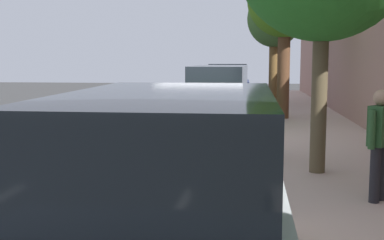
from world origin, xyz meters
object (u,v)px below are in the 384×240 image
(parked_suv_silver_nearest, at_px, (170,206))
(street_tree_corner, at_px, (274,20))
(parked_suv_green_second, at_px, (219,96))
(cyclist_with_backpack, at_px, (250,117))
(bicycle_at_curb, at_px, (239,145))
(street_tree_far_end, at_px, (285,3))
(pedestrian_on_phone, at_px, (380,139))
(parked_pickup_dark_blue_mid, at_px, (227,88))

(parked_suv_silver_nearest, bearing_deg, street_tree_corner, 84.25)
(parked_suv_green_second, xyz_separation_m, cyclist_with_backpack, (0.92, -5.80, 0.01))
(bicycle_at_curb, distance_m, street_tree_far_end, 7.95)
(bicycle_at_curb, bearing_deg, pedestrian_on_phone, -59.02)
(parked_suv_green_second, xyz_separation_m, pedestrian_on_phone, (2.77, -8.82, 0.06))
(parked_suv_silver_nearest, xyz_separation_m, bicycle_at_curb, (0.53, 6.90, -0.67))
(cyclist_with_backpack, bearing_deg, street_tree_far_end, 80.33)
(bicycle_at_curb, relative_size, street_tree_far_end, 0.27)
(cyclist_with_backpack, bearing_deg, pedestrian_on_phone, -58.43)
(street_tree_far_end, bearing_deg, cyclist_with_backpack, -99.67)
(street_tree_far_end, bearing_deg, parked_suv_green_second, -145.32)
(parked_suv_silver_nearest, relative_size, parked_suv_green_second, 0.99)
(parked_suv_green_second, relative_size, cyclist_with_backpack, 2.83)
(parked_suv_silver_nearest, xyz_separation_m, cyclist_with_backpack, (0.75, 6.47, 0.01))
(parked_suv_silver_nearest, distance_m, bicycle_at_curb, 6.95)
(street_tree_corner, bearing_deg, parked_suv_green_second, -106.09)
(parked_suv_silver_nearest, bearing_deg, street_tree_far_end, 81.77)
(parked_pickup_dark_blue_mid, relative_size, street_tree_far_end, 1.00)
(parked_pickup_dark_blue_mid, distance_m, street_tree_corner, 3.81)
(parked_suv_silver_nearest, xyz_separation_m, parked_suv_green_second, (-0.17, 12.27, 0.00))
(parked_suv_green_second, distance_m, bicycle_at_curb, 5.46)
(street_tree_corner, bearing_deg, cyclist_with_backpack, -95.34)
(pedestrian_on_phone, bearing_deg, bicycle_at_curb, 120.98)
(parked_suv_silver_nearest, height_order, street_tree_corner, street_tree_corner)
(parked_pickup_dark_blue_mid, bearing_deg, cyclist_with_backpack, -86.08)
(parked_suv_silver_nearest, height_order, cyclist_with_backpack, parked_suv_silver_nearest)
(bicycle_at_curb, bearing_deg, parked_suv_green_second, 97.42)
(parked_pickup_dark_blue_mid, bearing_deg, pedestrian_on_phone, -80.02)
(parked_suv_silver_nearest, distance_m, parked_pickup_dark_blue_mid, 18.78)
(parked_suv_green_second, xyz_separation_m, street_tree_far_end, (2.16, 1.49, 3.08))
(parked_suv_silver_nearest, relative_size, pedestrian_on_phone, 2.85)
(street_tree_far_end, bearing_deg, street_tree_corner, 90.00)
(parked_suv_silver_nearest, xyz_separation_m, pedestrian_on_phone, (2.60, 3.45, 0.06))
(street_tree_far_end, height_order, pedestrian_on_phone, street_tree_far_end)
(bicycle_at_curb, height_order, street_tree_corner, street_tree_corner)
(parked_suv_silver_nearest, xyz_separation_m, street_tree_far_end, (1.99, 13.76, 3.08))
(parked_pickup_dark_blue_mid, xyz_separation_m, bicycle_at_curb, (0.63, -11.88, -0.54))
(street_tree_far_end, bearing_deg, parked_pickup_dark_blue_mid, 112.56)
(parked_pickup_dark_blue_mid, relative_size, pedestrian_on_phone, 3.20)
(parked_suv_silver_nearest, relative_size, parked_pickup_dark_blue_mid, 0.89)
(parked_suv_green_second, height_order, cyclist_with_backpack, parked_suv_green_second)
(street_tree_far_end, relative_size, pedestrian_on_phone, 3.20)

